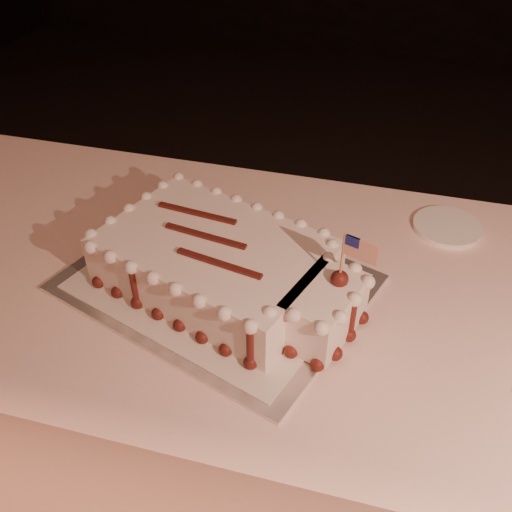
% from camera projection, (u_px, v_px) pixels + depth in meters
% --- Properties ---
extents(banquet_table, '(2.40, 0.80, 0.75)m').
position_uv_depth(banquet_table, '(384.00, 425.00, 1.30)').
color(banquet_table, '#FFD1C5').
rests_on(banquet_table, ground).
extents(cake_board, '(0.64, 0.56, 0.01)m').
position_uv_depth(cake_board, '(216.00, 283.00, 1.11)').
color(cake_board, silver).
rests_on(cake_board, banquet_table).
extents(doily, '(0.58, 0.51, 0.00)m').
position_uv_depth(doily, '(216.00, 281.00, 1.10)').
color(doily, silver).
rests_on(doily, cake_board).
extents(sheet_cake, '(0.54, 0.40, 0.20)m').
position_uv_depth(sheet_cake, '(227.00, 267.00, 1.06)').
color(sheet_cake, white).
rests_on(sheet_cake, doily).
extents(side_plate, '(0.15, 0.15, 0.01)m').
position_uv_depth(side_plate, '(447.00, 227.00, 1.24)').
color(side_plate, white).
rests_on(side_plate, banquet_table).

